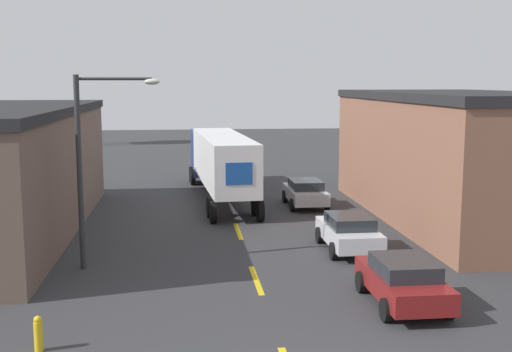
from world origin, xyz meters
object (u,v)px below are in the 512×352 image
at_px(parked_car_right_far, 305,192).
at_px(fire_hydrant, 38,334).
at_px(street_lamp, 91,155).
at_px(semi_truck, 220,158).
at_px(parked_car_right_mid, 349,231).
at_px(parked_car_right_near, 403,280).

height_order(parked_car_right_far, fire_hydrant, parked_car_right_far).
bearing_deg(street_lamp, semi_truck, 68.55).
relative_size(parked_car_right_mid, street_lamp, 0.60).
height_order(parked_car_right_far, parked_car_right_near, same).
relative_size(semi_truck, parked_car_right_near, 3.55).
xyz_separation_m(parked_car_right_mid, parked_car_right_near, (0.00, -6.50, 0.00)).
height_order(parked_car_right_far, parked_car_right_mid, same).
bearing_deg(parked_car_right_mid, semi_truck, 110.04).
height_order(semi_truck, fire_hydrant, semi_truck).
xyz_separation_m(semi_truck, parked_car_right_mid, (4.54, -12.44, -1.58)).
distance_m(parked_car_right_near, fire_hydrant, 10.64).
xyz_separation_m(parked_car_right_far, street_lamp, (-9.96, -10.77, 3.42)).
height_order(parked_car_right_near, fire_hydrant, parked_car_right_near).
xyz_separation_m(parked_car_right_near, street_lamp, (-9.96, 5.13, 3.42)).
xyz_separation_m(semi_truck, parked_car_right_near, (4.54, -18.94, -1.58)).
bearing_deg(semi_truck, parked_car_right_far, -37.60).
height_order(parked_car_right_far, street_lamp, street_lamp).
relative_size(parked_car_right_far, parked_car_right_near, 1.00).
relative_size(parked_car_right_far, fire_hydrant, 4.53).
distance_m(parked_car_right_far, parked_car_right_near, 15.90).
bearing_deg(parked_car_right_far, semi_truck, 146.19).
relative_size(semi_truck, parked_car_right_mid, 3.55).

